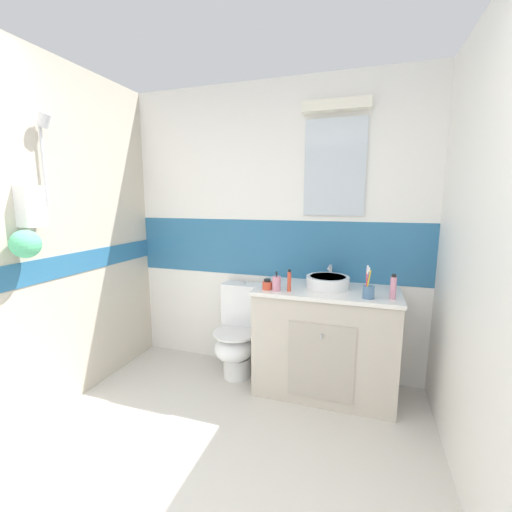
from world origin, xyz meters
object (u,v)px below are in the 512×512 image
object	(u,v)px
sink_basin	(328,281)
toilet	(238,334)
deodorant_spray_can	(393,287)
toothpaste_tube_upright	(289,281)
soap_dispenser	(277,283)
toothbrush_cup	(368,291)
hair_gel_jar	(267,285)

from	to	relation	value
sink_basin	toilet	world-z (taller)	sink_basin
sink_basin	deodorant_spray_can	distance (m)	0.49
sink_basin	toothpaste_tube_upright	size ratio (longest dim) A/B	2.25
toothpaste_tube_upright	deodorant_spray_can	bearing A→B (deg)	2.17
soap_dispenser	toothpaste_tube_upright	bearing A→B (deg)	6.87
toothbrush_cup	hair_gel_jar	world-z (taller)	toothbrush_cup
sink_basin	hair_gel_jar	world-z (taller)	sink_basin
toilet	toothpaste_tube_upright	distance (m)	0.76
hair_gel_jar	toilet	bearing A→B (deg)	148.97
toilet	sink_basin	bearing A→B (deg)	0.60
toilet	hair_gel_jar	world-z (taller)	hair_gel_jar
sink_basin	deodorant_spray_can	xyz separation A→B (m)	(0.46, -0.17, 0.03)
deodorant_spray_can	hair_gel_jar	distance (m)	0.89
sink_basin	toilet	xyz separation A→B (m)	(-0.75, -0.01, -0.53)
toothbrush_cup	toothpaste_tube_upright	world-z (taller)	toothbrush_cup
soap_dispenser	deodorant_spray_can	xyz separation A→B (m)	(0.82, 0.04, 0.03)
toilet	deodorant_spray_can	xyz separation A→B (m)	(1.20, -0.16, 0.56)
toothbrush_cup	deodorant_spray_can	size ratio (longest dim) A/B	1.31
toothbrush_cup	deodorant_spray_can	world-z (taller)	toothbrush_cup
toilet	toothbrush_cup	size ratio (longest dim) A/B	3.50
toilet	deodorant_spray_can	world-z (taller)	deodorant_spray_can
toothbrush_cup	hair_gel_jar	xyz separation A→B (m)	(-0.73, 0.01, -0.02)
sink_basin	toothbrush_cup	bearing A→B (deg)	-34.43
deodorant_spray_can	toothpaste_tube_upright	world-z (taller)	deodorant_spray_can
deodorant_spray_can	hair_gel_jar	bearing A→B (deg)	-178.37
toilet	deodorant_spray_can	distance (m)	1.34
toilet	toothpaste_tube_upright	xyz separation A→B (m)	(0.48, -0.19, 0.56)
toilet	soap_dispenser	distance (m)	0.69
toothbrush_cup	toothpaste_tube_upright	xyz separation A→B (m)	(-0.56, 0.01, 0.02)
toothbrush_cup	hair_gel_jar	distance (m)	0.73
deodorant_spray_can	hair_gel_jar	world-z (taller)	deodorant_spray_can
sink_basin	deodorant_spray_can	size ratio (longest dim) A/B	2.14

